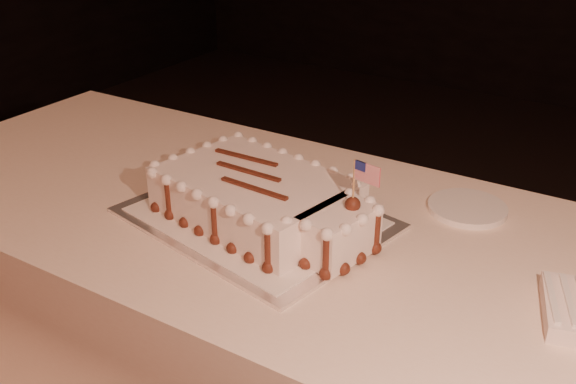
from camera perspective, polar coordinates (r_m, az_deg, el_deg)
The scene contains 4 objects.
cake_board at distance 1.35m, azimuth -2.90°, elevation -2.31°, with size 0.52×0.39×0.01m, color silver.
doily at distance 1.35m, azimuth -2.90°, elevation -2.12°, with size 0.46×0.35×0.00m, color white.
sheet_cake at distance 1.31m, azimuth -2.11°, elevation -0.71°, with size 0.51×0.35×0.19m.
side_plate at distance 1.43m, azimuth 15.65°, elevation -1.38°, with size 0.17×0.17×0.01m, color white.
Camera 1 is at (0.44, -0.40, 1.41)m, focal length 40.00 mm.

